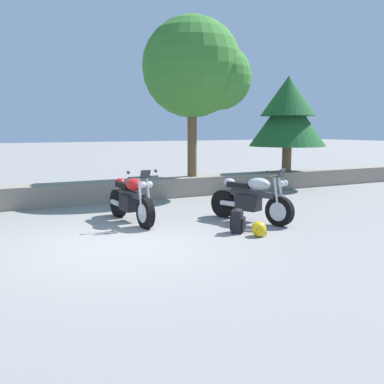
{
  "coord_description": "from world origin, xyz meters",
  "views": [
    {
      "loc": [
        -2.35,
        -7.22,
        1.99
      ],
      "look_at": [
        2.08,
        1.2,
        0.65
      ],
      "focal_mm": 42.35,
      "sensor_mm": 36.0,
      "label": 1
    }
  ],
  "objects_px": {
    "rider_backpack": "(238,220)",
    "rider_helmet": "(259,229)",
    "pine_tree_mid_right": "(288,113)",
    "motorcycle_red_near_left": "(131,200)",
    "motorcycle_silver_centre": "(252,199)",
    "leafy_tree_mid_left": "(198,70)"
  },
  "relations": [
    {
      "from": "rider_backpack",
      "to": "rider_helmet",
      "type": "xyz_separation_m",
      "value": [
        0.19,
        -0.44,
        -0.11
      ]
    },
    {
      "from": "pine_tree_mid_right",
      "to": "motorcycle_red_near_left",
      "type": "bearing_deg",
      "value": -156.03
    },
    {
      "from": "motorcycle_silver_centre",
      "to": "pine_tree_mid_right",
      "type": "height_order",
      "value": "pine_tree_mid_right"
    },
    {
      "from": "rider_backpack",
      "to": "pine_tree_mid_right",
      "type": "bearing_deg",
      "value": 43.21
    },
    {
      "from": "rider_helmet",
      "to": "pine_tree_mid_right",
      "type": "bearing_deg",
      "value": 46.76
    },
    {
      "from": "motorcycle_silver_centre",
      "to": "leafy_tree_mid_left",
      "type": "distance_m",
      "value": 5.32
    },
    {
      "from": "rider_backpack",
      "to": "pine_tree_mid_right",
      "type": "relative_size",
      "value": 0.15
    },
    {
      "from": "motorcycle_silver_centre",
      "to": "leafy_tree_mid_left",
      "type": "bearing_deg",
      "value": 77.37
    },
    {
      "from": "rider_helmet",
      "to": "motorcycle_red_near_left",
      "type": "bearing_deg",
      "value": 125.22
    },
    {
      "from": "rider_backpack",
      "to": "leafy_tree_mid_left",
      "type": "distance_m",
      "value": 6.23
    },
    {
      "from": "motorcycle_red_near_left",
      "to": "pine_tree_mid_right",
      "type": "height_order",
      "value": "pine_tree_mid_right"
    },
    {
      "from": "motorcycle_red_near_left",
      "to": "leafy_tree_mid_left",
      "type": "height_order",
      "value": "leafy_tree_mid_left"
    },
    {
      "from": "leafy_tree_mid_left",
      "to": "pine_tree_mid_right",
      "type": "height_order",
      "value": "leafy_tree_mid_left"
    },
    {
      "from": "motorcycle_red_near_left",
      "to": "pine_tree_mid_right",
      "type": "relative_size",
      "value": 0.66
    },
    {
      "from": "rider_backpack",
      "to": "rider_helmet",
      "type": "relative_size",
      "value": 1.68
    },
    {
      "from": "motorcycle_silver_centre",
      "to": "rider_backpack",
      "type": "bearing_deg",
      "value": -138.64
    },
    {
      "from": "motorcycle_red_near_left",
      "to": "rider_helmet",
      "type": "distance_m",
      "value": 2.87
    },
    {
      "from": "rider_helmet",
      "to": "pine_tree_mid_right",
      "type": "height_order",
      "value": "pine_tree_mid_right"
    },
    {
      "from": "rider_backpack",
      "to": "rider_helmet",
      "type": "distance_m",
      "value": 0.49
    },
    {
      "from": "motorcycle_red_near_left",
      "to": "pine_tree_mid_right",
      "type": "xyz_separation_m",
      "value": [
        6.59,
        2.93,
        2.02
      ]
    },
    {
      "from": "motorcycle_red_near_left",
      "to": "rider_helmet",
      "type": "bearing_deg",
      "value": -54.78
    },
    {
      "from": "rider_helmet",
      "to": "leafy_tree_mid_left",
      "type": "bearing_deg",
      "value": 73.43
    }
  ]
}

